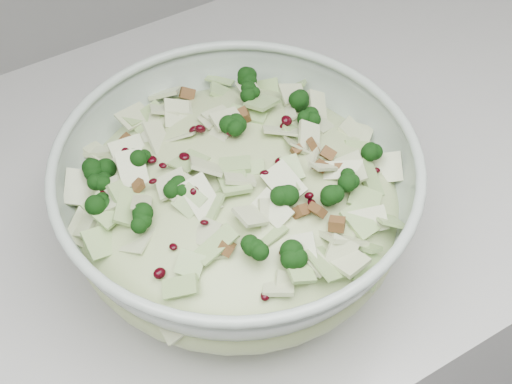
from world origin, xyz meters
TOP-DOWN VIEW (x-y plane):
  - mixing_bowl at (0.13, 1.60)m, footprint 0.37×0.37m
  - salad at (0.13, 1.60)m, footprint 0.40×0.40m

SIDE VIEW (x-z plane):
  - mixing_bowl at x=0.13m, z-range 0.90..1.03m
  - salad at x=0.13m, z-range 0.92..1.05m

